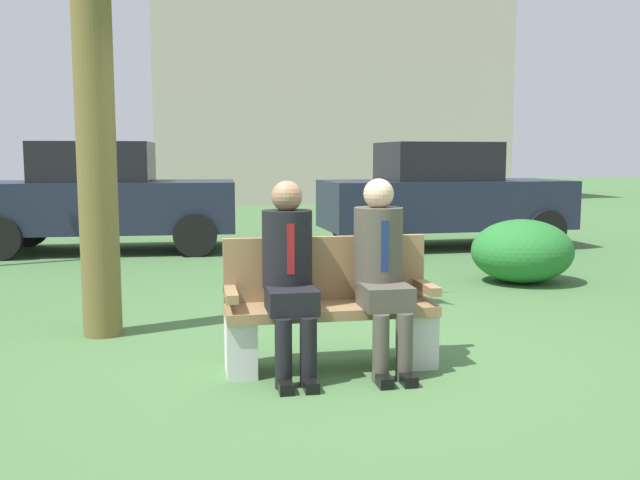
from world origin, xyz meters
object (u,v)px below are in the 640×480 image
object	(u,v)px
shrub_near_bench	(522,251)
parked_car_near	(104,197)
building_backdrop	(319,70)
park_bench	(329,310)
seated_man_right	(381,264)
seated_man_left	(289,267)
parked_car_far	(443,195)

from	to	relation	value
shrub_near_bench	parked_car_near	distance (m)	6.29
building_backdrop	shrub_near_bench	bearing A→B (deg)	-92.65
park_bench	building_backdrop	size ratio (longest dim) A/B	0.12
park_bench	building_backdrop	distance (m)	20.71
shrub_near_bench	parked_car_near	bearing A→B (deg)	144.08
park_bench	seated_man_right	world-z (taller)	seated_man_right
park_bench	seated_man_left	bearing A→B (deg)	-158.14
park_bench	seated_man_left	world-z (taller)	seated_man_left
seated_man_right	shrub_near_bench	size ratio (longest dim) A/B	1.11
parked_car_near	building_backdrop	size ratio (longest dim) A/B	0.34
park_bench	seated_man_left	xyz separation A→B (m)	(-0.30, -0.12, 0.33)
seated_man_right	building_backdrop	distance (m)	20.71
park_bench	parked_car_near	size ratio (longest dim) A/B	0.36
seated_man_right	parked_car_near	world-z (taller)	parked_car_near
seated_man_left	parked_car_near	size ratio (longest dim) A/B	0.33
shrub_near_bench	parked_car_far	xyz separation A→B (m)	(0.22, 3.19, 0.47)
seated_man_left	building_backdrop	world-z (taller)	building_backdrop
parked_car_near	building_backdrop	bearing A→B (deg)	66.54
shrub_near_bench	parked_car_far	world-z (taller)	parked_car_far
parked_car_near	shrub_near_bench	bearing A→B (deg)	-35.92
seated_man_left	building_backdrop	bearing A→B (deg)	78.91
shrub_near_bench	building_backdrop	world-z (taller)	building_backdrop
park_bench	seated_man_left	distance (m)	0.46
seated_man_left	building_backdrop	size ratio (longest dim) A/B	0.11
seated_man_left	shrub_near_bench	xyz separation A→B (m)	(3.14, 2.89, -0.36)
seated_man_left	park_bench	bearing A→B (deg)	21.86
park_bench	parked_car_far	distance (m)	6.72
parked_car_near	parked_car_far	distance (m)	5.32
parked_car_near	building_backdrop	xyz separation A→B (m)	(5.87, 13.53, 3.63)
parked_car_far	building_backdrop	xyz separation A→B (m)	(0.58, 14.02, 3.63)
parked_car_near	parked_car_far	xyz separation A→B (m)	(5.29, -0.49, 0.00)
building_backdrop	seated_man_right	bearing A→B (deg)	-99.33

